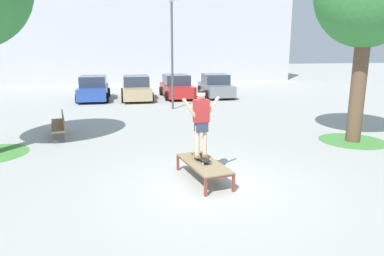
{
  "coord_description": "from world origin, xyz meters",
  "views": [
    {
      "loc": [
        -1.97,
        -7.71,
        3.24
      ],
      "look_at": [
        -0.12,
        1.84,
        1.0
      ],
      "focal_mm": 32.74,
      "sensor_mm": 36.0,
      "label": 1
    }
  ],
  "objects_px": {
    "car_tan": "(136,89)",
    "light_post": "(172,36)",
    "skater": "(201,119)",
    "park_bench": "(59,125)",
    "skate_box": "(203,164)",
    "skateboard": "(201,158)",
    "car_blue": "(94,89)",
    "car_grey": "(216,86)",
    "car_red": "(177,87)"
  },
  "relations": [
    {
      "from": "skateboard",
      "to": "car_grey",
      "type": "bearing_deg",
      "value": 73.9
    },
    {
      "from": "skate_box",
      "to": "park_bench",
      "type": "height_order",
      "value": "park_bench"
    },
    {
      "from": "skater",
      "to": "light_post",
      "type": "relative_size",
      "value": 0.29
    },
    {
      "from": "skater",
      "to": "car_red",
      "type": "bearing_deg",
      "value": 83.85
    },
    {
      "from": "skater",
      "to": "light_post",
      "type": "bearing_deg",
      "value": 86.04
    },
    {
      "from": "car_red",
      "to": "park_bench",
      "type": "height_order",
      "value": "car_red"
    },
    {
      "from": "car_blue",
      "to": "skater",
      "type": "bearing_deg",
      "value": -75.76
    },
    {
      "from": "car_tan",
      "to": "car_grey",
      "type": "height_order",
      "value": "same"
    },
    {
      "from": "car_grey",
      "to": "park_bench",
      "type": "relative_size",
      "value": 1.74
    },
    {
      "from": "car_red",
      "to": "skateboard",
      "type": "bearing_deg",
      "value": -96.15
    },
    {
      "from": "car_blue",
      "to": "skate_box",
      "type": "bearing_deg",
      "value": -75.79
    },
    {
      "from": "car_grey",
      "to": "light_post",
      "type": "xyz_separation_m",
      "value": [
        -3.54,
        -4.42,
        3.13
      ]
    },
    {
      "from": "car_red",
      "to": "car_tan",
      "type": "bearing_deg",
      "value": -171.34
    },
    {
      "from": "skate_box",
      "to": "car_red",
      "type": "bearing_deg",
      "value": 84.02
    },
    {
      "from": "skateboard",
      "to": "car_grey",
      "type": "distance_m",
      "value": 15.37
    },
    {
      "from": "car_tan",
      "to": "park_bench",
      "type": "bearing_deg",
      "value": -108.98
    },
    {
      "from": "car_grey",
      "to": "light_post",
      "type": "bearing_deg",
      "value": -128.71
    },
    {
      "from": "car_grey",
      "to": "skate_box",
      "type": "bearing_deg",
      "value": -105.83
    },
    {
      "from": "car_blue",
      "to": "park_bench",
      "type": "height_order",
      "value": "car_blue"
    },
    {
      "from": "skater",
      "to": "car_red",
      "type": "distance_m",
      "value": 14.89
    },
    {
      "from": "car_blue",
      "to": "skateboard",
      "type": "bearing_deg",
      "value": -75.76
    },
    {
      "from": "skate_box",
      "to": "skateboard",
      "type": "height_order",
      "value": "skateboard"
    },
    {
      "from": "car_red",
      "to": "car_grey",
      "type": "xyz_separation_m",
      "value": [
        2.67,
        -0.02,
        0.0
      ]
    },
    {
      "from": "car_blue",
      "to": "car_red",
      "type": "relative_size",
      "value": 0.99
    },
    {
      "from": "car_tan",
      "to": "skate_box",
      "type": "bearing_deg",
      "value": -85.67
    },
    {
      "from": "skate_box",
      "to": "car_grey",
      "type": "bearing_deg",
      "value": 74.17
    },
    {
      "from": "car_red",
      "to": "car_grey",
      "type": "height_order",
      "value": "same"
    },
    {
      "from": "park_bench",
      "to": "car_blue",
      "type": "bearing_deg",
      "value": 86.97
    },
    {
      "from": "skate_box",
      "to": "car_red",
      "type": "distance_m",
      "value": 15.02
    },
    {
      "from": "park_bench",
      "to": "light_post",
      "type": "bearing_deg",
      "value": 46.25
    },
    {
      "from": "car_blue",
      "to": "park_bench",
      "type": "relative_size",
      "value": 1.72
    },
    {
      "from": "car_tan",
      "to": "light_post",
      "type": "height_order",
      "value": "light_post"
    },
    {
      "from": "skate_box",
      "to": "skater",
      "type": "xyz_separation_m",
      "value": [
        -0.03,
        0.16,
        1.12
      ]
    },
    {
      "from": "skater",
      "to": "light_post",
      "type": "xyz_separation_m",
      "value": [
        0.72,
        10.34,
        2.29
      ]
    },
    {
      "from": "car_blue",
      "to": "light_post",
      "type": "height_order",
      "value": "light_post"
    },
    {
      "from": "skateboard",
      "to": "car_blue",
      "type": "distance_m",
      "value": 15.18
    },
    {
      "from": "skate_box",
      "to": "car_blue",
      "type": "relative_size",
      "value": 0.48
    },
    {
      "from": "skate_box",
      "to": "skateboard",
      "type": "xyz_separation_m",
      "value": [
        -0.03,
        0.16,
        0.12
      ]
    },
    {
      "from": "car_blue",
      "to": "car_tan",
      "type": "distance_m",
      "value": 2.69
    },
    {
      "from": "car_tan",
      "to": "car_red",
      "type": "xyz_separation_m",
      "value": [
        2.66,
        0.41,
        0.0
      ]
    },
    {
      "from": "skateboard",
      "to": "car_tan",
      "type": "distance_m",
      "value": 14.42
    },
    {
      "from": "skater",
      "to": "car_blue",
      "type": "relative_size",
      "value": 0.4
    },
    {
      "from": "skate_box",
      "to": "car_grey",
      "type": "relative_size",
      "value": 0.47
    },
    {
      "from": "skater",
      "to": "car_grey",
      "type": "relative_size",
      "value": 0.4
    },
    {
      "from": "skater",
      "to": "car_blue",
      "type": "height_order",
      "value": "skater"
    },
    {
      "from": "skateboard",
      "to": "car_blue",
      "type": "height_order",
      "value": "car_blue"
    },
    {
      "from": "skate_box",
      "to": "car_blue",
      "type": "xyz_separation_m",
      "value": [
        -3.76,
        14.87,
        0.28
      ]
    },
    {
      "from": "car_grey",
      "to": "park_bench",
      "type": "distance_m",
      "value": 12.83
    },
    {
      "from": "car_blue",
      "to": "car_grey",
      "type": "xyz_separation_m",
      "value": [
        7.99,
        0.05,
        0.0
      ]
    },
    {
      "from": "skater",
      "to": "park_bench",
      "type": "xyz_separation_m",
      "value": [
        -4.24,
        5.16,
        -1.08
      ]
    }
  ]
}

